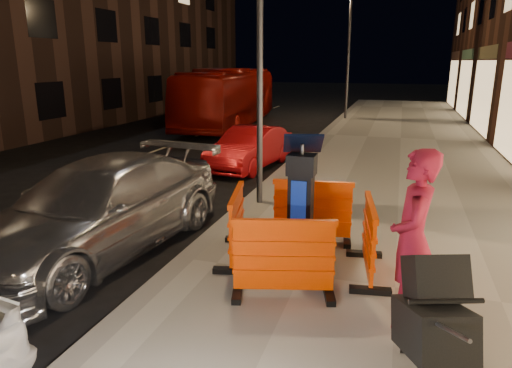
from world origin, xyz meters
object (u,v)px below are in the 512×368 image
(barrier_back, at_px, (312,211))
(bus_doubledecker, at_px, (229,126))
(stroller, at_px, (433,324))
(barrier_front, at_px, (284,258))
(parking_kiosk, at_px, (301,205))
(car_silver, at_px, (103,250))
(car_red, at_px, (250,168))
(man, at_px, (412,240))
(barrier_kerbside, at_px, (237,225))
(barrier_bldgside, at_px, (369,239))

(barrier_back, xyz_separation_m, bus_doubledecker, (-6.44, 13.31, -0.65))
(barrier_back, bearing_deg, stroller, -68.44)
(barrier_front, relative_size, barrier_back, 1.00)
(parking_kiosk, xyz_separation_m, barrier_front, (0.00, -0.95, -0.40))
(car_silver, xyz_separation_m, car_red, (0.45, 6.33, 0.00))
(barrier_front, distance_m, bus_doubledecker, 16.53)
(barrier_front, relative_size, bus_doubledecker, 0.14)
(barrier_front, bearing_deg, man, -22.33)
(car_red, relative_size, bus_doubledecker, 0.37)
(barrier_kerbside, distance_m, bus_doubledecker, 15.29)
(barrier_kerbside, bearing_deg, barrier_front, -147.43)
(barrier_front, bearing_deg, bus_doubledecker, 97.52)
(barrier_bldgside, xyz_separation_m, car_silver, (-4.17, -0.12, -0.65))
(parking_kiosk, distance_m, barrier_bldgside, 1.03)
(car_red, bearing_deg, car_silver, -86.45)
(barrier_back, xyz_separation_m, car_silver, (-3.22, -1.07, -0.65))
(parking_kiosk, xyz_separation_m, car_silver, (-3.22, -0.12, -1.05))
(man, bearing_deg, barrier_front, -95.82)
(barrier_front, distance_m, car_silver, 3.39)
(bus_doubledecker, xyz_separation_m, stroller, (8.09, -16.29, 0.71))
(parking_kiosk, distance_m, bus_doubledecker, 15.68)
(car_silver, xyz_separation_m, bus_doubledecker, (-3.22, 14.38, 0.00))
(bus_doubledecker, bearing_deg, car_red, -69.84)
(barrier_kerbside, height_order, man, man)
(barrier_bldgside, bearing_deg, barrier_back, 36.57)
(barrier_back, relative_size, bus_doubledecker, 0.14)
(parking_kiosk, distance_m, car_red, 6.88)
(man, bearing_deg, parking_kiosk, -126.76)
(car_silver, distance_m, car_red, 6.34)
(stroller, bearing_deg, barrier_kerbside, 123.15)
(barrier_bldgside, relative_size, man, 0.65)
(car_silver, height_order, car_red, car_silver)
(barrier_front, bearing_deg, barrier_back, 74.57)
(barrier_kerbside, distance_m, barrier_bldgside, 1.90)
(car_silver, bearing_deg, stroller, -14.41)
(parking_kiosk, height_order, bus_doubledecker, parking_kiosk)
(car_silver, relative_size, man, 2.52)
(parking_kiosk, bearing_deg, car_silver, 171.67)
(man, bearing_deg, stroller, 13.61)
(bus_doubledecker, height_order, stroller, bus_doubledecker)
(barrier_bldgside, relative_size, car_silver, 0.26)
(bus_doubledecker, relative_size, stroller, 8.54)
(barrier_bldgside, distance_m, stroller, 2.14)
(barrier_bldgside, xyz_separation_m, bus_doubledecker, (-7.39, 14.26, -0.65))
(parking_kiosk, height_order, barrier_kerbside, parking_kiosk)
(barrier_kerbside, relative_size, bus_doubledecker, 0.14)
(car_silver, distance_m, bus_doubledecker, 14.73)
(parking_kiosk, relative_size, barrier_back, 1.40)
(barrier_front, height_order, car_silver, barrier_front)
(parking_kiosk, height_order, stroller, parking_kiosk)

